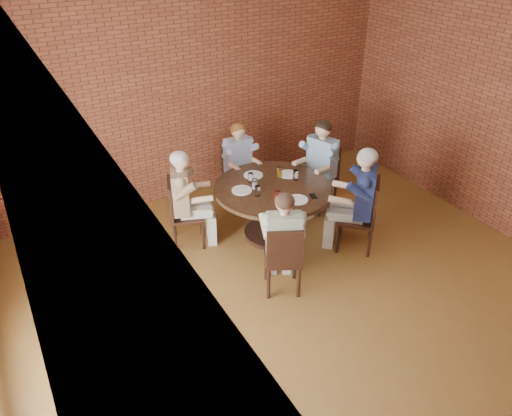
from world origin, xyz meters
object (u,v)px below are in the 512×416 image
dining_table (273,201)px  diner_b (240,166)px  diner_d (283,243)px  chair_a (322,174)px  diner_c (186,199)px  smartphone (313,196)px  chair_c (180,210)px  diner_e (359,200)px  diner_a (319,166)px  chair_b (237,172)px  chair_d (283,257)px  chair_e (365,213)px

dining_table → diner_b: size_ratio=1.22×
diner_d → chair_a: bearing=-112.9°
diner_c → smartphone: size_ratio=9.75×
chair_c → diner_e: diner_e is taller
diner_a → smartphone: size_ratio=9.92×
chair_a → diner_d: diner_d is taller
chair_b → diner_e: (0.79, -1.81, 0.21)m
chair_a → diner_e: diner_e is taller
diner_a → chair_d: size_ratio=1.48×
smartphone → diner_d: bearing=-128.6°
diner_d → chair_e: size_ratio=1.32×
chair_a → diner_e: 1.15m
chair_b → smartphone: 1.57m
chair_c → chair_e: size_ratio=0.96×
chair_e → smartphone: chair_e is taller
diner_a → chair_c: size_ratio=1.45×
diner_b → smartphone: bearing=-77.8°
diner_a → diner_d: diner_a is taller
dining_table → chair_d: bearing=-115.3°
chair_e → diner_e: size_ratio=0.70×
chair_a → diner_c: (-2.12, 0.04, 0.15)m
chair_e → diner_e: diner_e is taller
chair_a → diner_d: size_ratio=0.74×
chair_b → chair_d: bearing=-103.1°
chair_d → diner_e: 1.38m
chair_c → diner_d: diner_d is taller
diner_d → diner_b: bearing=-78.7°
diner_d → smartphone: diner_d is taller
diner_a → diner_c: bearing=-110.4°
diner_a → chair_b: bearing=-145.8°
chair_a → chair_e: (-0.17, -1.17, 0.01)m
dining_table → diner_b: 0.98m
chair_a → smartphone: (-0.74, -0.82, 0.24)m
dining_table → chair_e: size_ratio=1.59×
chair_a → diner_d: 2.06m
diner_d → smartphone: 0.97m
dining_table → diner_a: (0.96, 0.32, 0.15)m
smartphone → diner_c: bearing=164.4°
dining_table → diner_c: 1.15m
diner_e → smartphone: bearing=-76.5°
diner_a → chair_b: (-0.95, 0.73, -0.18)m
smartphone → chair_c: bearing=165.0°
chair_c → diner_c: 0.18m
diner_b → smartphone: diner_b is taller
chair_c → diner_d: bearing=-135.0°
diner_a → diner_b: 1.15m
dining_table → chair_b: 1.05m
chair_d → diner_a: bearing=-111.1°
diner_c → smartphone: (1.38, -0.86, 0.09)m
diner_c → chair_c: bearing=90.0°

